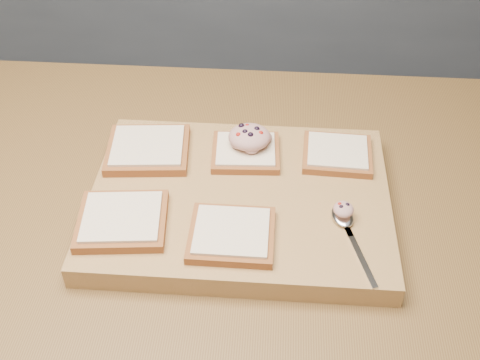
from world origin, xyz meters
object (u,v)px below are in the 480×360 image
object	(u,v)px
cutting_board	(240,201)
spoon	(345,222)
tuna_salad_dollop	(249,137)
bread_far_center	(246,152)

from	to	relation	value
cutting_board	spoon	xyz separation A→B (m)	(0.16, -0.06, 0.02)
cutting_board	spoon	world-z (taller)	spoon
spoon	cutting_board	bearing A→B (deg)	160.04
tuna_salad_dollop	spoon	size ratio (longest dim) A/B	0.44
cutting_board	tuna_salad_dollop	distance (m)	0.11
bread_far_center	tuna_salad_dollop	xyz separation A→B (m)	(0.01, 0.01, 0.02)
cutting_board	bread_far_center	world-z (taller)	bread_far_center
cutting_board	tuna_salad_dollop	world-z (taller)	tuna_salad_dollop
tuna_salad_dollop	bread_far_center	bearing A→B (deg)	-118.97
bread_far_center	tuna_salad_dollop	distance (m)	0.03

